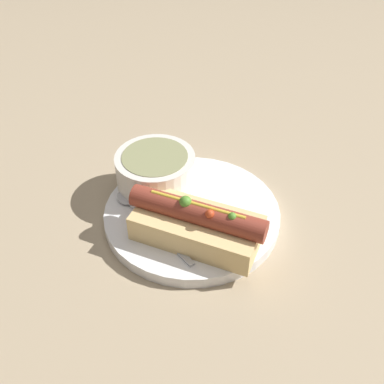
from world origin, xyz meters
The scene contains 5 objects.
ground_plane centered at (0.00, 0.00, 0.00)m, with size 4.00×4.00×0.00m, color tan.
dinner_plate centered at (0.00, 0.00, 0.01)m, with size 0.25×0.25×0.02m.
hot_dog centered at (0.00, -0.05, 0.04)m, with size 0.18×0.15×0.07m.
soup_bowl centered at (-0.05, 0.06, 0.05)m, with size 0.12×0.12×0.05m.
spoon centered at (-0.08, 0.00, 0.02)m, with size 0.10×0.16×0.01m.
Camera 1 is at (-0.06, -0.46, 0.45)m, focal length 42.00 mm.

